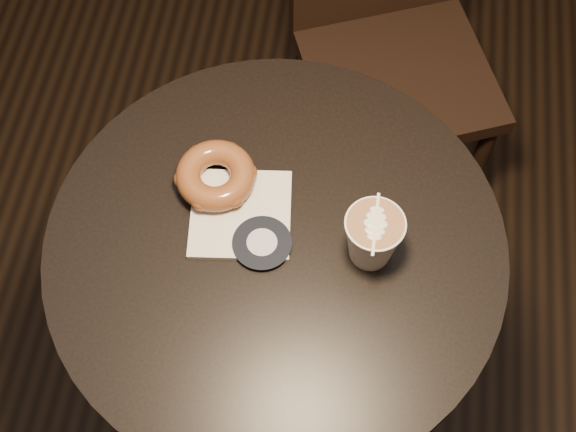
{
  "coord_description": "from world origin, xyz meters",
  "views": [
    {
      "loc": [
        0.09,
        -0.52,
        1.83
      ],
      "look_at": [
        0.01,
        0.03,
        0.79
      ],
      "focal_mm": 50.0,
      "sensor_mm": 36.0,
      "label": 1
    }
  ],
  "objects_px": {
    "cafe_table": "(277,293)",
    "doughnut": "(216,175)",
    "pastry_bag": "(241,214)",
    "latte_cup": "(372,238)",
    "chair": "(391,10)"
  },
  "relations": [
    {
      "from": "pastry_bag",
      "to": "doughnut",
      "type": "distance_m",
      "value": 0.07
    },
    {
      "from": "chair",
      "to": "pastry_bag",
      "type": "xyz_separation_m",
      "value": [
        -0.2,
        -0.63,
        0.21
      ]
    },
    {
      "from": "cafe_table",
      "to": "chair",
      "type": "distance_m",
      "value": 0.69
    },
    {
      "from": "pastry_bag",
      "to": "latte_cup",
      "type": "distance_m",
      "value": 0.21
    },
    {
      "from": "doughnut",
      "to": "latte_cup",
      "type": "distance_m",
      "value": 0.26
    },
    {
      "from": "pastry_bag",
      "to": "cafe_table",
      "type": "bearing_deg",
      "value": -39.97
    },
    {
      "from": "pastry_bag",
      "to": "doughnut",
      "type": "bearing_deg",
      "value": 127.3
    },
    {
      "from": "chair",
      "to": "latte_cup",
      "type": "distance_m",
      "value": 0.71
    },
    {
      "from": "pastry_bag",
      "to": "latte_cup",
      "type": "xyz_separation_m",
      "value": [
        0.2,
        -0.04,
        0.04
      ]
    },
    {
      "from": "cafe_table",
      "to": "pastry_bag",
      "type": "relative_size",
      "value": 4.93
    },
    {
      "from": "chair",
      "to": "latte_cup",
      "type": "height_order",
      "value": "chair"
    },
    {
      "from": "cafe_table",
      "to": "doughnut",
      "type": "bearing_deg",
      "value": 140.11
    },
    {
      "from": "pastry_bag",
      "to": "latte_cup",
      "type": "bearing_deg",
      "value": -16.36
    },
    {
      "from": "pastry_bag",
      "to": "doughnut",
      "type": "xyz_separation_m",
      "value": [
        -0.05,
        0.05,
        0.02
      ]
    },
    {
      "from": "chair",
      "to": "doughnut",
      "type": "xyz_separation_m",
      "value": [
        -0.25,
        -0.58,
        0.23
      ]
    }
  ]
}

